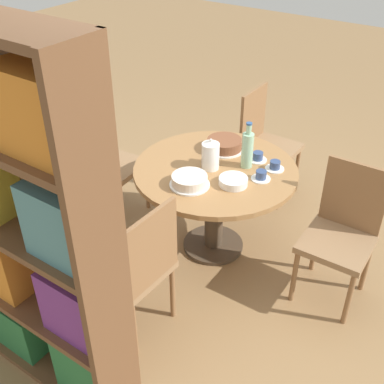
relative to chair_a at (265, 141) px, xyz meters
The scene contains 15 objects.
ground_plane 1.03m from the chair_a, 94.16° to the left, with size 14.00×14.00×0.00m, color #937047.
dining_table 0.91m from the chair_a, 94.16° to the left, with size 1.14×1.14×0.70m.
chair_a is the anchor object (origin of this frame).
chair_b 1.33m from the chair_a, 51.33° to the left, with size 0.45×0.45×0.93m.
chair_c 1.82m from the chair_a, 93.26° to the left, with size 0.43×0.43×0.93m.
chair_d 1.27m from the chair_a, 139.60° to the left, with size 0.43×0.43×0.93m.
bookshelf 2.36m from the chair_a, 87.72° to the left, with size 1.03×0.28×1.99m.
coffee_pot 0.98m from the chair_a, 92.20° to the left, with size 0.12×0.12×0.23m.
water_bottle 0.87m from the chair_a, 106.64° to the left, with size 0.08×0.08×0.33m.
cake_main 0.69m from the chair_a, 88.14° to the left, with size 0.29×0.29×0.08m.
cake_second 1.21m from the chair_a, 92.16° to the left, with size 0.26×0.26×0.07m.
cup_a 0.73m from the chair_a, 111.47° to the left, with size 0.13×0.13×0.06m.
cup_b 0.84m from the chair_a, 120.63° to the left, with size 0.13×0.13×0.06m.
cup_c 0.97m from the chair_a, 114.46° to the left, with size 0.13×0.13×0.06m.
plate_stack 1.08m from the chair_a, 104.99° to the left, with size 0.19×0.19×0.05m.
Camera 1 is at (-1.48, 2.44, 2.41)m, focal length 45.00 mm.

